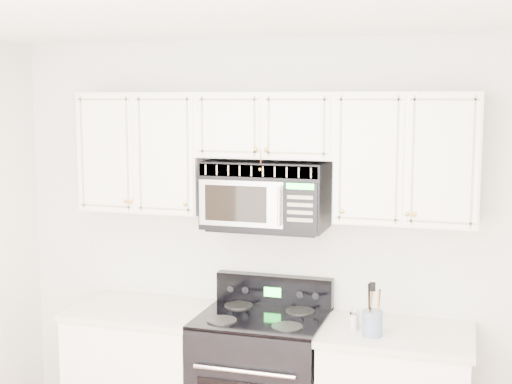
% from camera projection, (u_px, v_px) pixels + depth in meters
% --- Properties ---
extents(room, '(3.51, 3.51, 2.61)m').
position_uv_depth(room, '(162.00, 331.00, 2.88)').
color(room, '#8F5F45').
rests_on(room, ground).
extents(base_cabinet_left, '(0.86, 0.65, 0.92)m').
position_uv_depth(base_cabinet_left, '(144.00, 381.00, 4.59)').
color(base_cabinet_left, white).
rests_on(base_cabinet_left, ground).
extents(upper_cabinets, '(2.44, 0.37, 0.75)m').
position_uv_depth(upper_cabinets, '(270.00, 148.00, 4.30)').
color(upper_cabinets, white).
rests_on(upper_cabinets, ground).
extents(microwave, '(0.74, 0.42, 0.41)m').
position_uv_depth(microwave, '(266.00, 195.00, 4.31)').
color(microwave, black).
rests_on(microwave, ground).
extents(utensil_crock, '(0.11, 0.11, 0.30)m').
position_uv_depth(utensil_crock, '(372.00, 322.00, 3.96)').
color(utensil_crock, slate).
rests_on(utensil_crock, base_cabinet_right).
extents(shaker_salt, '(0.05, 0.05, 0.11)m').
position_uv_depth(shaker_salt, '(354.00, 320.00, 4.06)').
color(shaker_salt, silver).
rests_on(shaker_salt, base_cabinet_right).
extents(shaker_pepper, '(0.05, 0.05, 0.11)m').
position_uv_depth(shaker_pepper, '(355.00, 318.00, 4.09)').
color(shaker_pepper, silver).
rests_on(shaker_pepper, base_cabinet_right).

